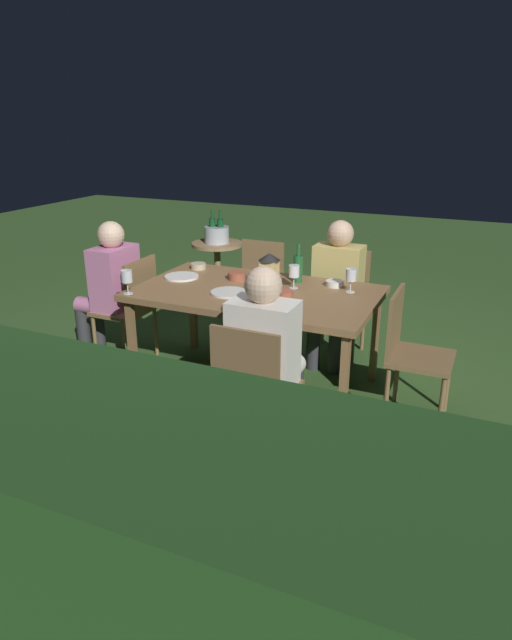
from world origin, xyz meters
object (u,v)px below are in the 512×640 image
object	(u,v)px
lantern_centerpiece	(269,270)
plate_b	(182,277)
chair_side_left_b	(258,286)
chair_side_left_a	(341,297)
wine_glass_b	(127,277)
person_in_mustard	(335,286)
chair_head_far	(131,305)
dining_table	(256,297)
person_in_cream	(267,349)
person_in_pink	(109,284)
bowl_salad	(198,266)
ice_bucket	(217,233)
chair_side_right_a	(254,387)
wine_glass_c	(351,276)
bowl_dip	(285,294)
potted_plant_by_hedge	(479,615)
green_bottle_on_table	(298,268)
bowl_bread	(335,283)
wine_glass_a	(294,272)
bowl_olives	(237,276)
side_table	(217,262)
chair_head_near	(411,350)
plate_a	(254,306)

from	to	relation	value
lantern_centerpiece	plate_b	distance (m)	0.75
chair_side_left_b	chair_side_left_a	bearing A→B (deg)	180.00
wine_glass_b	person_in_mustard	bearing A→B (deg)	-135.73
chair_head_far	wine_glass_b	bearing A→B (deg)	126.39
dining_table	person_in_cream	bearing A→B (deg)	118.73
person_in_pink	bowl_salad	xyz separation A→B (m)	(-0.63, -0.34, 0.14)
person_in_mustard	ice_bucket	xyz separation A→B (m)	(1.59, -0.99, 0.11)
chair_side_right_a	person_in_mustard	size ratio (longest dim) A/B	0.76
wine_glass_c	bowl_dip	distance (m)	0.50
person_in_pink	wine_glass_c	world-z (taller)	person_in_pink
lantern_centerpiece	ice_bucket	size ratio (longest dim) A/B	0.77
ice_bucket	potted_plant_by_hedge	bearing A→B (deg)	128.72
dining_table	green_bottle_on_table	size ratio (longest dim) A/B	5.87
wine_glass_c	potted_plant_by_hedge	size ratio (longest dim) A/B	0.26
person_in_cream	bowl_salad	bearing A→B (deg)	-44.96
bowl_bread	bowl_salad	size ratio (longest dim) A/B	1.05
potted_plant_by_hedge	wine_glass_a	bearing A→B (deg)	-54.96
person_in_pink	lantern_centerpiece	xyz separation A→B (m)	(-1.38, -0.05, 0.26)
wine_glass_a	ice_bucket	bearing A→B (deg)	-46.93
wine_glass_b	bowl_olives	world-z (taller)	wine_glass_b
side_table	chair_side_left_a	bearing A→B (deg)	153.48
chair_side_left_b	bowl_salad	bearing A→B (deg)	63.11
bowl_olives	potted_plant_by_hedge	bearing A→B (deg)	132.52
chair_side_left_a	green_bottle_on_table	xyz separation A→B (m)	(0.18, 0.58, 0.37)
chair_side_left_a	person_in_pink	bearing A→B (deg)	28.06
dining_table	chair_head_near	world-z (taller)	chair_head_near
dining_table	plate_b	bearing A→B (deg)	-5.92
dining_table	chair_side_right_a	bearing A→B (deg)	113.19
ice_bucket	potted_plant_by_hedge	distance (m)	4.56
chair_head_near	wine_glass_b	bearing A→B (deg)	13.01
chair_side_left_a	person_in_mustard	xyz separation A→B (m)	(0.00, 0.20, 0.15)
wine_glass_a	chair_head_far	bearing A→B (deg)	6.83
person_in_pink	chair_side_left_a	world-z (taller)	person_in_pink
green_bottle_on_table	wine_glass_b	distance (m)	1.23
person_in_cream	person_in_mustard	bearing A→B (deg)	-90.00
chair_head_far	wine_glass_c	world-z (taller)	wine_glass_c
chair_side_left_b	chair_side_right_a	bearing A→B (deg)	113.19
bowl_olives	chair_side_left_b	bearing A→B (deg)	-78.39
person_in_mustard	plate_b	xyz separation A→B (m)	(1.04, 0.63, 0.12)
lantern_centerpiece	side_table	distance (m)	2.13
side_table	plate_a	bearing A→B (deg)	123.43
chair_side_left_a	potted_plant_by_hedge	size ratio (longest dim) A/B	1.32
chair_head_near	green_bottle_on_table	world-z (taller)	green_bottle_on_table
bowl_bread	dining_table	bearing A→B (deg)	33.73
chair_head_near	person_in_mustard	bearing A→B (deg)	-44.30
person_in_pink	plate_a	distance (m)	1.48
lantern_centerpiece	bowl_salad	bearing A→B (deg)	-21.76
person_in_pink	chair_side_left_a	xyz separation A→B (m)	(-1.68, -0.89, -0.15)
dining_table	chair_side_left_b	size ratio (longest dim) A/B	1.96
bowl_salad	bowl_dip	bearing A→B (deg)	154.13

